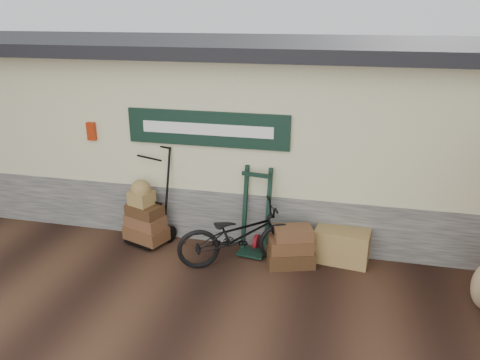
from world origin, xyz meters
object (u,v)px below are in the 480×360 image
(wicker_hamper, at_px, (342,244))
(green_barrow, at_px, (255,212))
(porter_trolley, at_px, (152,194))
(bicycle, at_px, (239,232))
(suitcase_stack, at_px, (291,246))

(wicker_hamper, bearing_deg, green_barrow, -178.06)
(porter_trolley, height_order, bicycle, porter_trolley)
(suitcase_stack, bearing_deg, green_barrow, 155.66)
(porter_trolley, xyz_separation_m, wicker_hamper, (3.13, 0.01, -0.56))
(suitcase_stack, distance_m, bicycle, 0.82)
(porter_trolley, relative_size, suitcase_stack, 2.34)
(green_barrow, height_order, suitcase_stack, green_barrow)
(suitcase_stack, bearing_deg, bicycle, -167.18)
(green_barrow, relative_size, wicker_hamper, 1.72)
(wicker_hamper, relative_size, bicycle, 0.43)
(green_barrow, height_order, bicycle, green_barrow)
(porter_trolley, bearing_deg, suitcase_stack, 12.37)
(green_barrow, bearing_deg, bicycle, -100.72)
(wicker_hamper, bearing_deg, suitcase_stack, -157.15)
(bicycle, bearing_deg, porter_trolley, 49.70)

